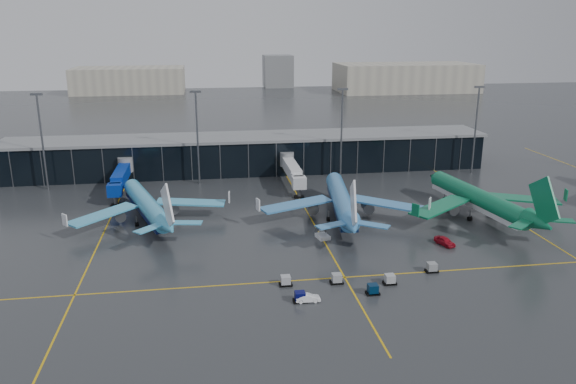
{
  "coord_description": "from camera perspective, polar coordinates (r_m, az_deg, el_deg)",
  "views": [
    {
      "loc": [
        -12.95,
        -101.66,
        41.95
      ],
      "look_at": [
        5.0,
        18.0,
        6.0
      ],
      "focal_mm": 35.0,
      "sensor_mm": 36.0,
      "label": 1
    }
  ],
  "objects": [
    {
      "name": "flood_masts",
      "position": [
        155.29,
        -1.76,
        6.1
      ],
      "size": [
        203.0,
        0.5,
        25.5
      ],
      "color": "#595B60",
      "rests_on": "ground"
    },
    {
      "name": "taxi_lines",
      "position": [
        122.02,
        2.84,
        -3.58
      ],
      "size": [
        220.0,
        120.0,
        0.02
      ],
      "color": "gold",
      "rests_on": "ground"
    },
    {
      "name": "ground",
      "position": [
        110.73,
        -1.18,
        -5.72
      ],
      "size": [
        600.0,
        600.0,
        0.0
      ],
      "primitive_type": "plane",
      "color": "#282B2D",
      "rests_on": "ground"
    },
    {
      "name": "airliner_aer_lingus",
      "position": [
        133.63,
        18.79,
        0.47
      ],
      "size": [
        45.76,
        50.45,
        13.92
      ],
      "primitive_type": null,
      "rotation": [
        0.0,
        0.0,
        0.14
      ],
      "color": "#0C6742",
      "rests_on": "ground"
    },
    {
      "name": "baggage_carts",
      "position": [
        95.63,
        6.71,
        -9.09
      ],
      "size": [
        28.6,
        9.16,
        1.7
      ],
      "color": "black",
      "rests_on": "ground"
    },
    {
      "name": "mobile_airstair",
      "position": [
        115.56,
        3.54,
        -4.36
      ],
      "size": [
        2.83,
        3.6,
        3.45
      ],
      "rotation": [
        0.0,
        0.0,
        0.21
      ],
      "color": "white",
      "rests_on": "ground"
    },
    {
      "name": "airliner_arkefly",
      "position": [
        127.25,
        -14.25,
        -0.2
      ],
      "size": [
        47.65,
        50.9,
        12.79
      ],
      "primitive_type": null,
      "rotation": [
        0.0,
        0.0,
        0.31
      ],
      "color": "#3FA3CF",
      "rests_on": "ground"
    },
    {
      "name": "distant_hangars",
      "position": [
        378.47,
        1.09,
        11.52
      ],
      "size": [
        260.0,
        71.0,
        22.0
      ],
      "color": "#B2AD99",
      "rests_on": "ground"
    },
    {
      "name": "jet_bridges",
      "position": [
        151.02,
        -16.65,
        1.5
      ],
      "size": [
        94.0,
        27.5,
        7.2
      ],
      "color": "#595B60",
      "rests_on": "ground"
    },
    {
      "name": "airliner_klm_near",
      "position": [
        126.22,
        5.45,
        0.3
      ],
      "size": [
        44.23,
        48.88,
        13.58
      ],
      "primitive_type": null,
      "rotation": [
        0.0,
        0.0,
        -0.13
      ],
      "color": "#397DBC",
      "rests_on": "ground"
    },
    {
      "name": "service_van_white",
      "position": [
        90.22,
        2.02,
        -10.7
      ],
      "size": [
        3.99,
        1.44,
        1.31
      ],
      "primitive_type": "imported",
      "rotation": [
        0.0,
        0.0,
        1.56
      ],
      "color": "white",
      "rests_on": "ground"
    },
    {
      "name": "service_van_red",
      "position": [
        116.21,
        15.64,
        -4.82
      ],
      "size": [
        3.35,
        5.2,
        1.65
      ],
      "primitive_type": "imported",
      "rotation": [
        0.0,
        0.0,
        0.32
      ],
      "color": "#9F0C1B",
      "rests_on": "ground"
    },
    {
      "name": "terminal_pier",
      "position": [
        168.18,
        -3.92,
        3.96
      ],
      "size": [
        142.0,
        17.0,
        10.7
      ],
      "color": "black",
      "rests_on": "ground"
    }
  ]
}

